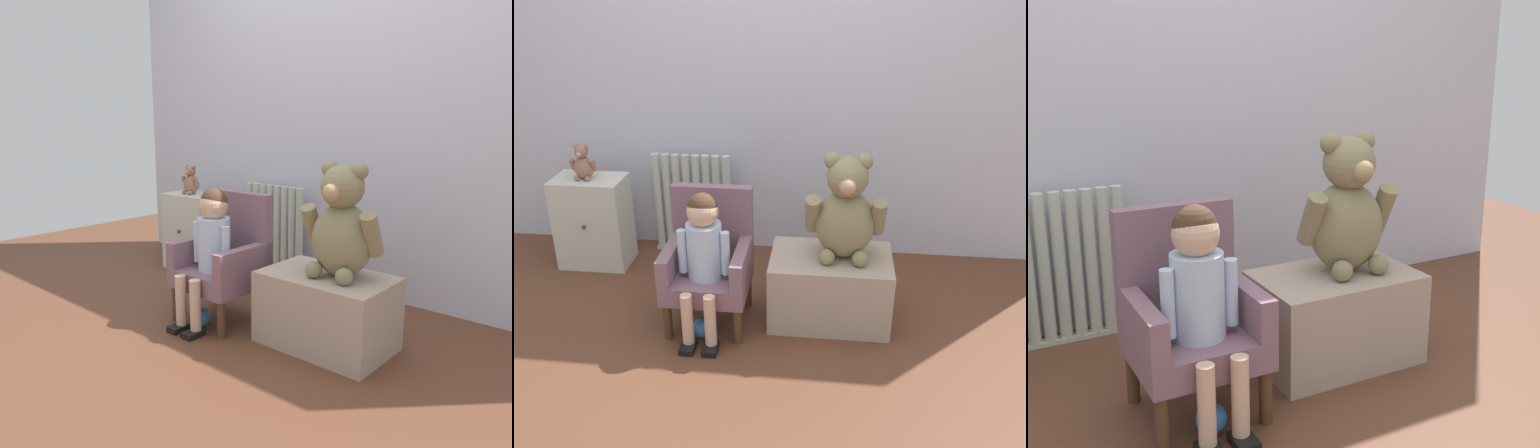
# 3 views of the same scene
# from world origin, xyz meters

# --- Properties ---
(ground_plane) EXTENTS (6.00, 6.00, 0.00)m
(ground_plane) POSITION_xyz_m (0.00, 0.00, 0.00)
(ground_plane) COLOR brown
(back_wall) EXTENTS (3.80, 0.05, 2.40)m
(back_wall) POSITION_xyz_m (0.00, 1.26, 1.20)
(back_wall) COLOR silver
(back_wall) RESTS_ON ground_plane
(radiator) EXTENTS (0.50, 0.05, 0.64)m
(radiator) POSITION_xyz_m (-0.50, 1.13, 0.32)
(radiator) COLOR beige
(radiator) RESTS_ON ground_plane
(small_dresser) EXTENTS (0.41, 0.29, 0.55)m
(small_dresser) POSITION_xyz_m (-1.06, 0.91, 0.28)
(small_dresser) COLOR beige
(small_dresser) RESTS_ON ground_plane
(child_armchair) EXTENTS (0.41, 0.40, 0.69)m
(child_armchair) POSITION_xyz_m (-0.25, 0.41, 0.33)
(child_armchair) COLOR #7D5A69
(child_armchair) RESTS_ON ground_plane
(child_figure) EXTENTS (0.25, 0.35, 0.73)m
(child_figure) POSITION_xyz_m (-0.25, 0.29, 0.47)
(child_figure) COLOR silver
(child_figure) RESTS_ON ground_plane
(low_bench) EXTENTS (0.61, 0.40, 0.36)m
(low_bench) POSITION_xyz_m (0.36, 0.47, 0.18)
(low_bench) COLOR tan
(low_bench) RESTS_ON ground_plane
(large_teddy_bear) EXTENTS (0.39, 0.27, 0.53)m
(large_teddy_bear) POSITION_xyz_m (0.42, 0.48, 0.59)
(large_teddy_bear) COLOR #857955
(large_teddy_bear) RESTS_ON low_bench
(small_teddy_bear) EXTENTS (0.15, 0.11, 0.21)m
(small_teddy_bear) POSITION_xyz_m (-1.07, 0.90, 0.64)
(small_teddy_bear) COLOR #946652
(small_teddy_bear) RESTS_ON small_dresser
(toy_ball) EXTENTS (0.10, 0.10, 0.10)m
(toy_ball) POSITION_xyz_m (-0.25, 0.22, 0.05)
(toy_ball) COLOR #3B86D9
(toy_ball) RESTS_ON ground_plane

